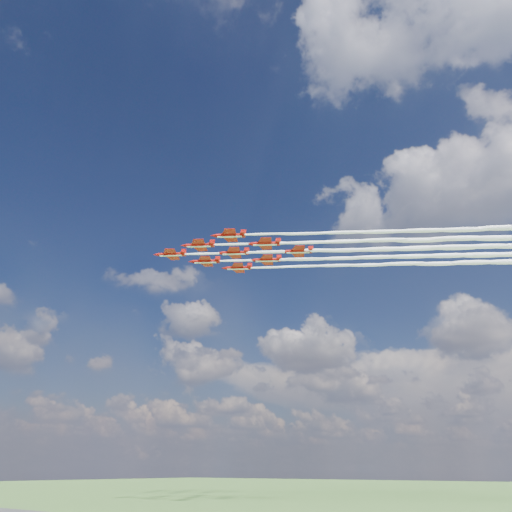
{
  "coord_description": "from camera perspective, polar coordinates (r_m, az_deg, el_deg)",
  "views": [
    {
      "loc": [
        94.07,
        -119.19,
        8.64
      ],
      "look_at": [
        0.27,
        7.84,
        76.08
      ],
      "focal_mm": 35.0,
      "sensor_mm": 36.0,
      "label": 1
    }
  ],
  "objects": [
    {
      "name": "ground",
      "position": [
        152.08,
        -2.05,
        -26.37
      ],
      "size": [
        600.0,
        600.0,
        0.0
      ],
      "primitive_type": "plane",
      "color": "#2D511E",
      "rests_on": "ground"
    },
    {
      "name": "jet_row4_port",
      "position": [
        172.05,
        17.47,
        1.77
      ],
      "size": [
        89.08,
        59.39,
        2.88
      ],
      "rotation": [
        0.0,
        0.0,
        0.58
      ],
      "color": "#A70E09"
    },
    {
      "name": "jet_lead",
      "position": [
        173.42,
        6.19,
        0.58
      ],
      "size": [
        89.08,
        59.39,
        2.88
      ],
      "rotation": [
        0.0,
        0.0,
        0.58
      ],
      "color": "#A70E09"
    },
    {
      "name": "jet_row3_starb",
      "position": [
        188.93,
        12.78,
        -1.0
      ],
      "size": [
        89.08,
        59.39,
        2.88
      ],
      "rotation": [
        0.0,
        0.0,
        0.58
      ],
      "color": "#A70E09"
    },
    {
      "name": "jet_row3_centre",
      "position": [
        176.01,
        13.45,
        0.74
      ],
      "size": [
        89.08,
        59.39,
        2.88
      ],
      "rotation": [
        0.0,
        0.0,
        0.58
      ],
      "color": "#A70E09"
    },
    {
      "name": "jet_row2_port",
      "position": [
        167.92,
        10.08,
        1.64
      ],
      "size": [
        89.08,
        59.39,
        2.88
      ],
      "rotation": [
        0.0,
        0.0,
        0.58
      ],
      "color": "#A70E09"
    },
    {
      "name": "jet_row4_starb",
      "position": [
        184.7,
        16.51,
        -0.08
      ],
      "size": [
        89.08,
        59.39,
        2.88
      ],
      "rotation": [
        0.0,
        0.0,
        0.58
      ],
      "color": "#A70E09"
    },
    {
      "name": "jet_row3_port",
      "position": [
        163.31,
        14.23,
        2.75
      ],
      "size": [
        89.08,
        59.39,
        2.88
      ],
      "rotation": [
        0.0,
        0.0,
        0.58
      ],
      "color": "#A70E09"
    },
    {
      "name": "jet_row2_starb",
      "position": [
        180.86,
        9.63,
        -0.25
      ],
      "size": [
        89.08,
        59.39,
        2.88
      ],
      "rotation": [
        0.0,
        0.0,
        0.58
      ],
      "color": "#A70E09"
    },
    {
      "name": "jet_tail",
      "position": [
        181.33,
        20.4,
        0.88
      ],
      "size": [
        89.08,
        59.39,
        2.88
      ],
      "rotation": [
        0.0,
        0.0,
        0.58
      ],
      "color": "#A70E09"
    }
  ]
}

